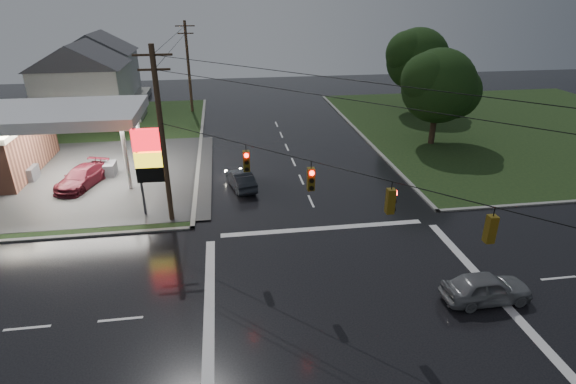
{
  "coord_description": "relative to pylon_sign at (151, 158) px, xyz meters",
  "views": [
    {
      "loc": [
        -5.79,
        -17.17,
        13.76
      ],
      "look_at": [
        -2.35,
        6.27,
        3.0
      ],
      "focal_mm": 28.0,
      "sensor_mm": 36.0,
      "label": 1
    }
  ],
  "objects": [
    {
      "name": "ground",
      "position": [
        10.5,
        -10.5,
        -4.01
      ],
      "size": [
        120.0,
        120.0,
        0.0
      ],
      "primitive_type": "plane",
      "color": "black",
      "rests_on": "ground"
    },
    {
      "name": "grass_nw",
      "position": [
        -15.5,
        15.5,
        -3.97
      ],
      "size": [
        36.0,
        36.0,
        0.08
      ],
      "primitive_type": "cube",
      "color": "black",
      "rests_on": "ground"
    },
    {
      "name": "grass_ne",
      "position": [
        36.5,
        15.5,
        -3.97
      ],
      "size": [
        36.0,
        36.0,
        0.08
      ],
      "primitive_type": "cube",
      "color": "black",
      "rests_on": "ground"
    },
    {
      "name": "pylon_sign",
      "position": [
        0.0,
        0.0,
        0.0
      ],
      "size": [
        2.0,
        0.35,
        6.0
      ],
      "color": "#59595E",
      "rests_on": "ground"
    },
    {
      "name": "utility_pole_nw",
      "position": [
        1.0,
        -1.0,
        1.71
      ],
      "size": [
        2.2,
        0.32,
        11.0
      ],
      "color": "#382619",
      "rests_on": "ground"
    },
    {
      "name": "utility_pole_n",
      "position": [
        1.0,
        27.5,
        1.46
      ],
      "size": [
        2.2,
        0.32,
        10.5
      ],
      "color": "#382619",
      "rests_on": "ground"
    },
    {
      "name": "traffic_signals",
      "position": [
        10.52,
        -10.52,
        2.47
      ],
      "size": [
        26.87,
        26.87,
        1.47
      ],
      "color": "black",
      "rests_on": "ground"
    },
    {
      "name": "house_near",
      "position": [
        -10.45,
        25.5,
        0.39
      ],
      "size": [
        11.05,
        8.48,
        8.6
      ],
      "color": "silver",
      "rests_on": "ground"
    },
    {
      "name": "house_far",
      "position": [
        -11.45,
        37.5,
        0.39
      ],
      "size": [
        11.05,
        8.48,
        8.6
      ],
      "color": "silver",
      "rests_on": "ground"
    },
    {
      "name": "tree_ne_near",
      "position": [
        24.64,
        11.49,
        1.55
      ],
      "size": [
        7.99,
        6.8,
        8.98
      ],
      "color": "black",
      "rests_on": "ground"
    },
    {
      "name": "tree_ne_far",
      "position": [
        27.65,
        23.49,
        2.17
      ],
      "size": [
        8.46,
        7.2,
        9.8
      ],
      "color": "black",
      "rests_on": "ground"
    },
    {
      "name": "car_north",
      "position": [
        5.73,
        3.59,
        -3.34
      ],
      "size": [
        2.3,
        4.32,
        1.35
      ],
      "primitive_type": "imported",
      "rotation": [
        0.0,
        0.0,
        3.37
      ],
      "color": "#212429",
      "rests_on": "ground"
    },
    {
      "name": "car_crossing",
      "position": [
        16.66,
        -11.62,
        -3.29
      ],
      "size": [
        4.29,
        1.78,
        1.45
      ],
      "primitive_type": "imported",
      "rotation": [
        0.0,
        0.0,
        1.59
      ],
      "color": "slate",
      "rests_on": "ground"
    },
    {
      "name": "car_pump",
      "position": [
        -6.18,
        5.64,
        -3.26
      ],
      "size": [
        3.66,
        5.57,
        1.5
      ],
      "primitive_type": "imported",
      "rotation": [
        0.0,
        0.0,
        -0.33
      ],
      "color": "#54131D",
      "rests_on": "ground"
    }
  ]
}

